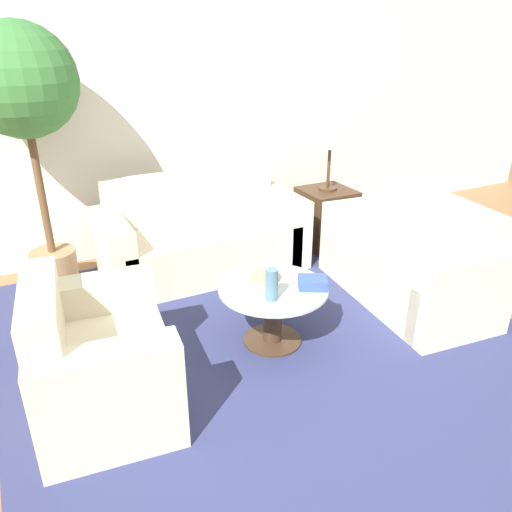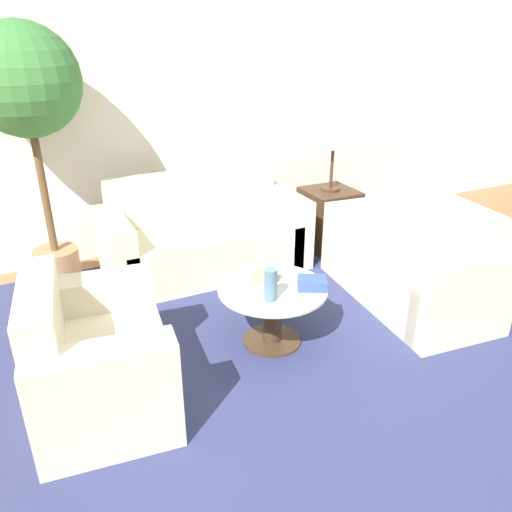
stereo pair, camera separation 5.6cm
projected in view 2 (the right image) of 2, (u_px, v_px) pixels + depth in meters
ground_plane at (309, 406)px, 2.87m from camera, size 14.00×14.00×0.00m
wall_back at (161, 111)px, 4.52m from camera, size 10.00×0.06×2.60m
rug at (272, 341)px, 3.46m from camera, size 3.47×3.49×0.01m
sofa_main at (203, 238)px, 4.42m from camera, size 1.74×0.77×0.84m
armchair at (92, 364)px, 2.77m from camera, size 0.82×1.05×0.81m
loveseat at (414, 265)px, 3.92m from camera, size 0.87×1.51×0.82m
coffee_table at (272, 307)px, 3.35m from camera, size 0.73×0.73×0.42m
side_table at (329, 218)px, 4.90m from camera, size 0.47×0.47×0.57m
table_lamp at (334, 134)px, 4.56m from camera, size 0.29×0.29×0.69m
potted_plant at (27, 96)px, 3.61m from camera, size 0.81×0.81×2.05m
vase at (271, 285)px, 3.10m from camera, size 0.08×0.08×0.21m
bowl at (265, 276)px, 3.38m from camera, size 0.19×0.19×0.06m
book_stack at (312, 283)px, 3.27m from camera, size 0.24×0.23×0.07m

